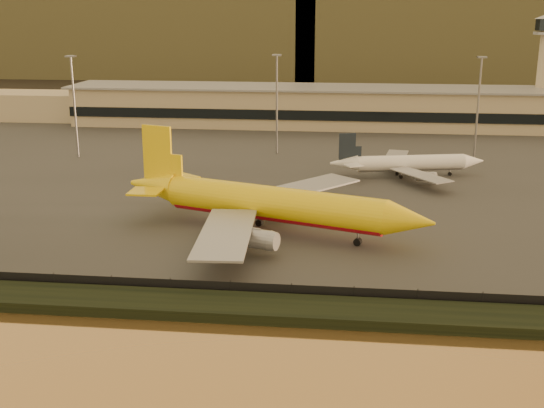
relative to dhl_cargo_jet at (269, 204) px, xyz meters
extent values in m
plane|color=black|center=(4.23, -14.53, -5.18)|extent=(900.00, 900.00, 0.00)
cube|color=black|center=(4.23, -31.53, -4.48)|extent=(320.00, 7.00, 1.40)
cube|color=#2D2D2D|center=(4.23, 80.47, -5.08)|extent=(320.00, 220.00, 0.20)
cube|color=black|center=(4.23, -27.53, -3.88)|extent=(300.00, 0.05, 2.20)
cube|color=tan|center=(4.23, 110.47, 1.02)|extent=(160.00, 22.00, 12.00)
cube|color=black|center=(4.23, 99.27, 0.02)|extent=(160.00, 0.60, 3.00)
cube|color=gray|center=(4.23, 110.47, 7.32)|extent=(164.00, 24.00, 0.60)
cube|color=tan|center=(-90.77, 114.47, -0.48)|extent=(50.00, 18.00, 9.00)
cylinder|color=slate|center=(-55.77, 55.47, 7.52)|extent=(0.50, 0.50, 25.00)
cube|color=slate|center=(-55.77, 55.47, 20.22)|extent=(2.20, 2.20, 0.40)
cylinder|color=slate|center=(-5.77, 65.47, 7.52)|extent=(0.50, 0.50, 25.00)
cube|color=slate|center=(-5.77, 65.47, 20.22)|extent=(2.20, 2.20, 0.40)
cylinder|color=slate|center=(44.23, 63.47, 7.52)|extent=(0.50, 0.50, 25.00)
cube|color=slate|center=(44.23, 63.47, 20.22)|extent=(2.20, 2.20, 0.40)
cube|color=brown|center=(-135.77, 325.47, 22.32)|extent=(260.00, 160.00, 55.00)
cube|color=brown|center=(94.23, 325.47, 29.82)|extent=(220.00, 160.00, 70.00)
cylinder|color=yellow|center=(0.96, -0.33, 0.30)|extent=(38.23, 17.56, 5.56)
cylinder|color=red|center=(0.96, -0.33, -0.67)|extent=(36.82, 16.06, 4.33)
cone|color=yellow|center=(22.73, -7.67, 0.30)|extent=(8.86, 7.66, 5.56)
cone|color=yellow|center=(-21.82, 7.36, 0.72)|extent=(10.89, 8.34, 5.56)
cube|color=yellow|center=(-20.81, 7.02, 6.83)|extent=(5.71, 2.30, 9.72)
cube|color=yellow|center=(-18.02, 11.94, 1.13)|extent=(7.44, 7.42, 0.33)
cube|color=yellow|center=(-21.57, 1.41, 1.13)|extent=(5.40, 5.34, 0.33)
cube|color=gray|center=(4.68, 14.04, -0.67)|extent=(21.34, 23.12, 0.33)
cylinder|color=gray|center=(6.06, 9.77, -2.20)|extent=(7.05, 4.95, 3.06)
cube|color=gray|center=(-4.78, -14.01, -0.67)|extent=(8.88, 24.44, 0.33)
cylinder|color=gray|center=(-1.09, -11.44, -2.20)|extent=(7.05, 4.95, 3.06)
cylinder|color=black|center=(14.89, -5.02, -4.37)|extent=(1.47, 1.31, 1.22)
cylinder|color=slate|center=(14.89, -5.02, -3.73)|extent=(0.21, 0.21, 2.50)
cylinder|color=black|center=(-3.63, -1.41, -4.37)|extent=(1.47, 1.31, 1.22)
cylinder|color=slate|center=(-3.63, -1.41, -3.73)|extent=(0.21, 0.21, 2.50)
cylinder|color=black|center=(-2.03, 3.32, -4.37)|extent=(1.47, 1.31, 1.22)
cylinder|color=slate|center=(-2.03, 3.32, -3.73)|extent=(0.21, 0.21, 2.50)
cylinder|color=white|center=(26.87, 43.27, -1.75)|extent=(24.57, 8.73, 3.39)
cylinder|color=gray|center=(26.87, 43.27, -2.35)|extent=(23.74, 7.86, 2.65)
cone|color=white|center=(41.10, 46.51, -1.75)|extent=(5.38, 4.36, 3.39)
cone|color=white|center=(11.99, 39.88, -1.50)|extent=(6.71, 4.66, 3.39)
cube|color=black|center=(12.65, 40.03, 2.23)|extent=(3.70, 1.09, 5.94)
cube|color=white|center=(12.56, 43.49, -1.25)|extent=(3.67, 3.52, 0.20)
cube|color=white|center=(14.06, 36.87, -1.25)|extent=(4.57, 4.51, 0.20)
cube|color=gray|center=(24.14, 52.22, -2.35)|extent=(7.12, 15.83, 0.20)
cylinder|color=gray|center=(26.30, 50.36, -3.28)|extent=(4.38, 2.72, 1.87)
cube|color=gray|center=(28.28, 34.02, -2.35)|extent=(12.62, 15.24, 0.20)
cylinder|color=gray|center=(29.43, 36.63, -3.28)|extent=(4.38, 2.72, 1.87)
cylinder|color=black|center=(35.97, 45.34, -4.60)|extent=(0.86, 0.74, 0.75)
cylinder|color=slate|center=(35.97, 45.34, -4.21)|extent=(0.18, 0.18, 1.53)
cylinder|color=black|center=(24.73, 41.22, -4.60)|extent=(0.86, 0.74, 0.75)
cylinder|color=slate|center=(24.73, 41.22, -4.21)|extent=(0.18, 0.18, 1.53)
cylinder|color=black|center=(24.05, 44.19, -4.60)|extent=(0.86, 0.74, 0.75)
cylinder|color=slate|center=(24.05, 44.19, -4.21)|extent=(0.18, 0.18, 1.53)
cube|color=yellow|center=(12.48, 7.53, -4.01)|extent=(4.65, 3.01, 1.93)
cube|color=white|center=(-17.27, 16.12, -4.09)|extent=(4.07, 2.09, 1.77)
camera|label=1|loc=(13.01, -108.67, 31.36)|focal=45.00mm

